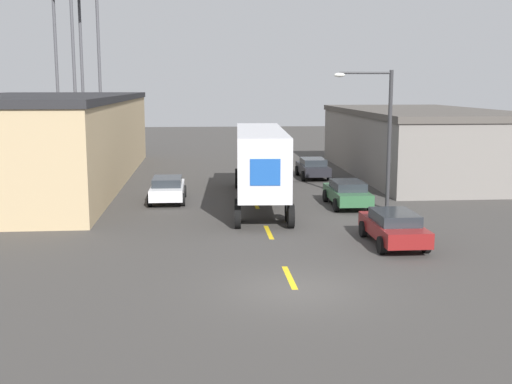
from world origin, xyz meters
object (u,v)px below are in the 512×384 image
street_lamp (382,127)px  parked_car_right_near (394,227)px  parked_car_right_mid (347,193)px  semi_truck (259,158)px  parked_car_right_far (313,167)px  parked_car_left_far (168,188)px

street_lamp → parked_car_right_near: bearing=-101.4°
parked_car_right_mid → street_lamp: street_lamp is taller
semi_truck → parked_car_right_far: size_ratio=3.18×
parked_car_right_near → parked_car_right_mid: bearing=90.0°
semi_truck → parked_car_left_far: (-4.98, 0.83, -1.73)m
parked_car_left_far → semi_truck: bearing=-9.4°
street_lamp → parked_car_right_mid: bearing=149.9°
semi_truck → street_lamp: 6.64m
parked_car_right_far → semi_truck: bearing=-116.2°
parked_car_right_far → parked_car_right_mid: same height
parked_car_left_far → parked_car_right_far: (9.49, 8.33, 0.00)m
parked_car_right_far → street_lamp: 12.01m
parked_car_left_far → street_lamp: 11.92m
parked_car_right_far → parked_car_right_mid: size_ratio=1.00×
parked_car_left_far → parked_car_right_near: 14.11m
parked_car_left_far → parked_car_right_near: (9.49, -10.44, 0.00)m
parked_car_right_mid → parked_car_left_far: bearing=166.9°
semi_truck → parked_car_right_far: 10.35m
parked_car_right_mid → street_lamp: size_ratio=0.63×
semi_truck → parked_car_right_near: (4.51, -9.61, -1.73)m
parked_car_right_near → parked_car_right_mid: same height
parked_car_right_far → street_lamp: size_ratio=0.63×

